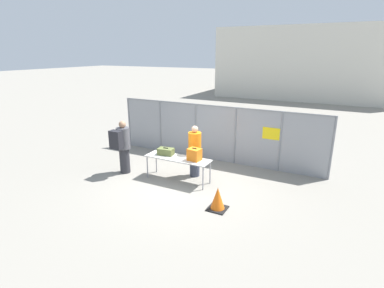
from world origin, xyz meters
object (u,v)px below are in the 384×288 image
(utility_trailer, at_px, (251,136))
(traffic_cone, at_px, (218,199))
(inspection_table, at_px, (178,159))
(traveler_hooded, at_px, (122,145))
(suitcase_olive, at_px, (166,151))
(suitcase_orange, at_px, (194,154))
(security_worker_near, at_px, (195,150))

(utility_trailer, height_order, traffic_cone, utility_trailer)
(inspection_table, relative_size, traveler_hooded, 1.18)
(suitcase_olive, xyz_separation_m, traveler_hooded, (-1.41, -0.38, 0.11))
(suitcase_orange, xyz_separation_m, traveler_hooded, (-2.44, -0.34, 0.03))
(security_worker_near, height_order, traffic_cone, security_worker_near)
(suitcase_olive, height_order, traffic_cone, suitcase_olive)
(traffic_cone, bearing_deg, utility_trailer, 98.43)
(inspection_table, relative_size, suitcase_olive, 4.00)
(suitcase_olive, distance_m, suitcase_orange, 1.03)
(suitcase_olive, bearing_deg, suitcase_orange, -1.89)
(inspection_table, distance_m, utility_trailer, 4.60)
(security_worker_near, relative_size, utility_trailer, 0.37)
(traveler_hooded, bearing_deg, utility_trailer, 73.25)
(traveler_hooded, bearing_deg, suitcase_olive, 28.93)
(inspection_table, distance_m, traveler_hooded, 1.93)
(suitcase_olive, bearing_deg, security_worker_near, 33.26)
(inspection_table, xyz_separation_m, suitcase_orange, (0.55, 0.04, 0.24))
(inspection_table, height_order, suitcase_olive, suitcase_olive)
(inspection_table, relative_size, utility_trailer, 0.46)
(security_worker_near, bearing_deg, inspection_table, 69.71)
(suitcase_orange, bearing_deg, inspection_table, -176.14)
(traveler_hooded, xyz_separation_m, traffic_cone, (3.68, -0.78, -0.69))
(utility_trailer, bearing_deg, traveler_hooded, -120.74)
(suitcase_orange, distance_m, utility_trailer, 4.50)
(inspection_table, bearing_deg, suitcase_olive, 171.50)
(traveler_hooded, distance_m, security_worker_near, 2.35)
(utility_trailer, bearing_deg, traffic_cone, -81.57)
(suitcase_olive, xyz_separation_m, traffic_cone, (2.26, -1.16, -0.58))
(inspection_table, bearing_deg, traffic_cone, -31.26)
(inspection_table, xyz_separation_m, utility_trailer, (0.96, 4.49, -0.26))
(suitcase_orange, bearing_deg, utility_trailer, 84.73)
(suitcase_olive, distance_m, utility_trailer, 4.67)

